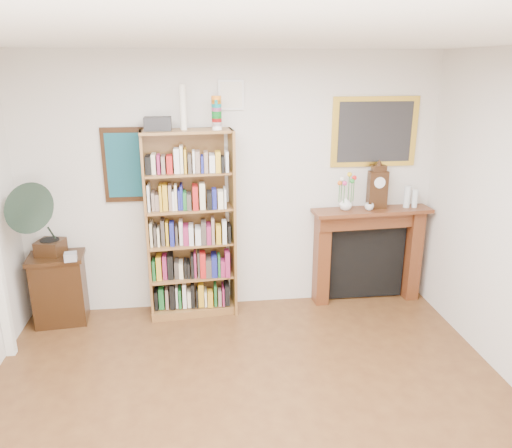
{
  "coord_description": "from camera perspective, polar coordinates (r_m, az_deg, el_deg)",
  "views": [
    {
      "loc": [
        -0.39,
        -2.76,
        2.66
      ],
      "look_at": [
        0.15,
        1.6,
        1.24
      ],
      "focal_mm": 35.0,
      "sensor_mm": 36.0,
      "label": 1
    }
  ],
  "objects": [
    {
      "name": "side_cabinet",
      "position": [
        5.72,
        -21.52,
        -6.91
      ],
      "size": [
        0.59,
        0.46,
        0.76
      ],
      "primitive_type": "cube",
      "rotation": [
        0.0,
        0.0,
        0.1
      ],
      "color": "black",
      "rests_on": "floor"
    },
    {
      "name": "room",
      "position": [
        3.05,
        0.9,
        -6.46
      ],
      "size": [
        4.51,
        5.01,
        2.81
      ],
      "color": "#4C2B17",
      "rests_on": "ground"
    },
    {
      "name": "gilt_painting",
      "position": [
        5.63,
        13.41,
        10.2
      ],
      "size": [
        0.95,
        0.04,
        0.75
      ],
      "color": "gold",
      "rests_on": "back_wall"
    },
    {
      "name": "flower_vase",
      "position": [
        5.56,
        10.22,
        2.34
      ],
      "size": [
        0.15,
        0.15,
        0.15
      ],
      "primitive_type": "imported",
      "rotation": [
        0.0,
        0.0,
        0.04
      ],
      "color": "silver",
      "rests_on": "fireplace"
    },
    {
      "name": "fireplace",
      "position": [
        5.86,
        12.64,
        -2.52
      ],
      "size": [
        1.34,
        0.39,
        1.12
      ],
      "rotation": [
        0.0,
        0.0,
        0.06
      ],
      "color": "#542413",
      "rests_on": "floor"
    },
    {
      "name": "bookshelf",
      "position": [
        5.29,
        -7.58,
        1.0
      ],
      "size": [
        0.96,
        0.41,
        2.33
      ],
      "rotation": [
        0.0,
        0.0,
        0.09
      ],
      "color": "brown",
      "rests_on": "floor"
    },
    {
      "name": "cd_stack",
      "position": [
        5.38,
        -20.43,
        -3.52
      ],
      "size": [
        0.14,
        0.14,
        0.08
      ],
      "primitive_type": "cube",
      "rotation": [
        0.0,
        0.0,
        0.16
      ],
      "color": "#BAB9C6",
      "rests_on": "side_cabinet"
    },
    {
      "name": "teal_poster",
      "position": [
        5.37,
        -14.06,
        6.56
      ],
      "size": [
        0.58,
        0.04,
        0.78
      ],
      "color": "black",
      "rests_on": "back_wall"
    },
    {
      "name": "gramophone",
      "position": [
        5.37,
        -23.29,
        0.89
      ],
      "size": [
        0.63,
        0.72,
        0.82
      ],
      "rotation": [
        0.0,
        0.0,
        -0.24
      ],
      "color": "black",
      "rests_on": "side_cabinet"
    },
    {
      "name": "bottle_right",
      "position": [
        5.84,
        17.72,
        2.79
      ],
      "size": [
        0.06,
        0.06,
        0.2
      ],
      "primitive_type": "cylinder",
      "color": "silver",
      "rests_on": "fireplace"
    },
    {
      "name": "small_picture",
      "position": [
        5.26,
        -2.87,
        14.53
      ],
      "size": [
        0.26,
        0.04,
        0.3
      ],
      "color": "white",
      "rests_on": "back_wall"
    },
    {
      "name": "mantel_clock",
      "position": [
        5.66,
        13.71,
        4.06
      ],
      "size": [
        0.21,
        0.12,
        0.48
      ],
      "rotation": [
        0.0,
        0.0,
        -0.02
      ],
      "color": "black",
      "rests_on": "fireplace"
    },
    {
      "name": "teacup",
      "position": [
        5.6,
        12.81,
        1.93
      ],
      "size": [
        0.12,
        0.12,
        0.08
      ],
      "primitive_type": "imported",
      "rotation": [
        0.0,
        0.0,
        0.3
      ],
      "color": "silver",
      "rests_on": "fireplace"
    },
    {
      "name": "bottle_left",
      "position": [
        5.8,
        16.88,
        2.99
      ],
      "size": [
        0.07,
        0.07,
        0.24
      ],
      "primitive_type": "cylinder",
      "color": "silver",
      "rests_on": "fireplace"
    }
  ]
}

